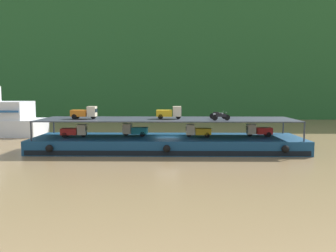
{
  "coord_description": "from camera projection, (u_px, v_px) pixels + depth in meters",
  "views": [
    {
      "loc": [
        0.67,
        -38.68,
        6.58
      ],
      "look_at": [
        0.06,
        0.0,
        2.7
      ],
      "focal_mm": 37.8,
      "sensor_mm": 36.0,
      "label": 1
    }
  ],
  "objects": [
    {
      "name": "ground_plane",
      "position": [
        167.0,
        150.0,
        39.15
      ],
      "size": [
        400.0,
        400.0,
        0.0
      ],
      "primitive_type": "plane",
      "color": "olive"
    },
    {
      "name": "hillside_far_bank",
      "position": [
        171.0,
        43.0,
        93.53
      ],
      "size": [
        146.04,
        30.68,
        33.76
      ],
      "color": "#235628",
      "rests_on": "ground"
    },
    {
      "name": "cargo_barge",
      "position": [
        167.0,
        144.0,
        39.05
      ],
      "size": [
        29.27,
        8.37,
        1.5
      ],
      "color": "navy",
      "rests_on": "ground"
    },
    {
      "name": "cargo_rack",
      "position": [
        167.0,
        119.0,
        38.81
      ],
      "size": [
        27.67,
        6.98,
        2.0
      ],
      "color": "#2D333D",
      "rests_on": "cargo_barge"
    },
    {
      "name": "mini_truck_lower_stern",
      "position": [
        74.0,
        131.0,
        38.69
      ],
      "size": [
        2.77,
        1.25,
        1.38
      ],
      "color": "red",
      "rests_on": "cargo_barge"
    },
    {
      "name": "mini_truck_lower_aft",
      "position": [
        135.0,
        130.0,
        39.53
      ],
      "size": [
        2.79,
        1.29,
        1.38
      ],
      "color": "teal",
      "rests_on": "cargo_barge"
    },
    {
      "name": "mini_truck_lower_mid",
      "position": [
        198.0,
        131.0,
        38.74
      ],
      "size": [
        2.74,
        1.2,
        1.38
      ],
      "color": "gold",
      "rests_on": "cargo_barge"
    },
    {
      "name": "mini_truck_lower_fore",
      "position": [
        259.0,
        130.0,
        39.26
      ],
      "size": [
        2.76,
        1.23,
        1.38
      ],
      "color": "red",
      "rests_on": "cargo_barge"
    },
    {
      "name": "mini_truck_upper_stern",
      "position": [
        84.0,
        113.0,
        38.5
      ],
      "size": [
        2.78,
        1.27,
        1.38
      ],
      "color": "orange",
      "rests_on": "cargo_rack"
    },
    {
      "name": "mini_truck_upper_mid",
      "position": [
        169.0,
        113.0,
        38.49
      ],
      "size": [
        2.76,
        1.23,
        1.38
      ],
      "color": "gold",
      "rests_on": "cargo_rack"
    },
    {
      "name": "motorcycle_upper_port",
      "position": [
        221.0,
        116.0,
        36.59
      ],
      "size": [
        1.9,
        0.55,
        0.87
      ],
      "color": "black",
      "rests_on": "cargo_rack"
    },
    {
      "name": "motorcycle_upper_centre",
      "position": [
        218.0,
        115.0,
        38.68
      ],
      "size": [
        1.9,
        0.55,
        0.87
      ],
      "color": "black",
      "rests_on": "cargo_rack"
    }
  ]
}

